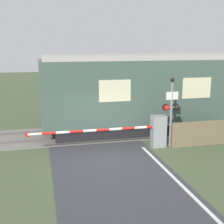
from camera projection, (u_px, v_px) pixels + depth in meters
The scene contains 6 objects.
ground_plane at pixel (106, 160), 12.01m from camera, with size 80.00×80.00×0.00m, color #475638.
track_bed at pixel (91, 134), 15.38m from camera, with size 36.00×3.20×0.13m.
train at pixel (183, 91), 16.05m from camera, with size 14.36×2.88×3.87m.
crossing_barrier at pixel (149, 131), 13.30m from camera, with size 5.83×0.44×1.38m.
signal_post at pixel (171, 108), 13.17m from camera, with size 0.75×0.26×2.99m.
roadside_fence at pixel (206, 133), 13.61m from camera, with size 3.25×0.06×1.10m.
Camera 1 is at (-2.37, -11.09, 4.36)m, focal length 50.00 mm.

